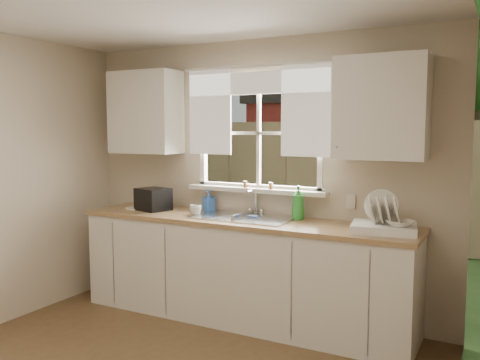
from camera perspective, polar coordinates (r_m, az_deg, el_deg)
The scene contains 19 objects.
room_walls at distance 2.98m, azimuth -15.67°, elevation -3.15°, with size 3.62×4.02×2.50m.
window at distance 4.67m, azimuth 2.02°, elevation 3.26°, with size 1.38×0.16×1.06m.
curtains at distance 4.62m, azimuth 1.76°, elevation 8.79°, with size 1.50×0.03×0.81m.
base_cabinets at distance 4.55m, azimuth 0.18°, elevation -10.23°, with size 3.00×0.62×0.87m, color silver.
countertop at distance 4.45m, azimuth 0.18°, elevation -4.58°, with size 3.04×0.65×0.04m, color #A17C50.
upper_cabinet_left at distance 5.13m, azimuth -10.57°, elevation 7.46°, with size 0.70×0.33×0.80m, color silver.
upper_cabinet_right at distance 4.12m, azimuth 15.60°, elevation 7.80°, with size 0.70×0.33×0.80m, color silver.
wall_outlet at distance 4.38m, azimuth 12.33°, elevation -2.37°, with size 0.08×0.01×0.12m, color beige.
sill_jars at distance 4.62m, azimuth 2.01°, elevation -0.56°, with size 0.30×0.04×0.06m.
backyard at distance 10.86m, azimuth 20.55°, elevation 14.77°, with size 20.00×10.00×6.13m.
sink at distance 4.49m, azimuth 0.37°, elevation -5.17°, with size 0.88×0.52×0.40m.
dish_rack at distance 4.00m, azimuth 15.84°, elevation -4.68°, with size 0.53×0.44×0.31m.
bowl at distance 3.92m, azimuth 17.59°, elevation -4.67°, with size 0.19×0.19×0.05m, color white.
soap_bottle_a at distance 4.39m, azimuth 6.55°, elevation -2.54°, with size 0.11×0.12×0.30m, color green.
soap_bottle_b at distance 4.83m, azimuth -3.53°, elevation -2.34°, with size 0.09×0.09×0.20m, color blue.
soap_bottle_c at distance 5.17m, azimuth -10.95°, elevation -2.06°, with size 0.13×0.13×0.17m, color beige.
saucer at distance 5.09m, azimuth -11.59°, elevation -3.10°, with size 0.20×0.20×0.01m, color white.
cup at distance 4.64m, azimuth -5.06°, elevation -3.38°, with size 0.11×0.11×0.09m, color beige.
black_appliance at distance 4.95m, azimuth -9.72°, elevation -2.15°, with size 0.29×0.25×0.21m, color black.
Camera 1 is at (2.04, -2.19, 1.69)m, focal length 38.00 mm.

